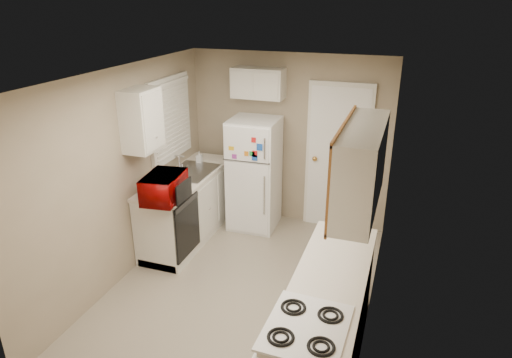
% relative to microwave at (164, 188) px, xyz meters
% --- Properties ---
extents(floor, '(3.80, 3.80, 0.00)m').
position_rel_microwave_xyz_m(floor, '(0.98, -0.13, -1.05)').
color(floor, '#B0A591').
rests_on(floor, ground).
extents(ceiling, '(3.80, 3.80, 0.00)m').
position_rel_microwave_xyz_m(ceiling, '(0.98, -0.13, 1.35)').
color(ceiling, white).
rests_on(ceiling, floor).
extents(wall_left, '(3.80, 3.80, 0.00)m').
position_rel_microwave_xyz_m(wall_left, '(-0.42, -0.13, 0.15)').
color(wall_left, tan).
rests_on(wall_left, floor).
extents(wall_right, '(3.80, 3.80, 0.00)m').
position_rel_microwave_xyz_m(wall_right, '(2.38, -0.13, 0.15)').
color(wall_right, tan).
rests_on(wall_right, floor).
extents(wall_back, '(2.80, 2.80, 0.00)m').
position_rel_microwave_xyz_m(wall_back, '(0.98, 1.77, 0.15)').
color(wall_back, tan).
rests_on(wall_back, floor).
extents(wall_front, '(2.80, 2.80, 0.00)m').
position_rel_microwave_xyz_m(wall_front, '(0.98, -2.03, 0.15)').
color(wall_front, tan).
rests_on(wall_front, floor).
extents(left_counter, '(0.60, 1.80, 0.90)m').
position_rel_microwave_xyz_m(left_counter, '(-0.12, 0.77, -0.60)').
color(left_counter, silver).
rests_on(left_counter, floor).
extents(dishwasher, '(0.03, 0.58, 0.72)m').
position_rel_microwave_xyz_m(dishwasher, '(0.17, 0.17, -0.56)').
color(dishwasher, black).
rests_on(dishwasher, floor).
extents(sink, '(0.54, 0.74, 0.16)m').
position_rel_microwave_xyz_m(sink, '(-0.12, 0.92, -0.19)').
color(sink, gray).
rests_on(sink, left_counter).
extents(microwave, '(0.60, 0.38, 0.38)m').
position_rel_microwave_xyz_m(microwave, '(0.00, 0.00, 0.00)').
color(microwave, '#9F0505').
rests_on(microwave, left_counter).
extents(soap_bottle, '(0.08, 0.08, 0.17)m').
position_rel_microwave_xyz_m(soap_bottle, '(-0.17, 1.26, -0.05)').
color(soap_bottle, silver).
rests_on(soap_bottle, left_counter).
extents(window_blinds, '(0.10, 0.98, 1.08)m').
position_rel_microwave_xyz_m(window_blinds, '(-0.38, 0.92, 0.55)').
color(window_blinds, silver).
rests_on(window_blinds, wall_left).
extents(upper_cabinet_left, '(0.30, 0.45, 0.70)m').
position_rel_microwave_xyz_m(upper_cabinet_left, '(-0.27, 0.09, 0.75)').
color(upper_cabinet_left, silver).
rests_on(upper_cabinet_left, wall_left).
extents(refrigerator, '(0.66, 0.64, 1.56)m').
position_rel_microwave_xyz_m(refrigerator, '(0.60, 1.39, -0.27)').
color(refrigerator, white).
rests_on(refrigerator, floor).
extents(cabinet_over_fridge, '(0.70, 0.30, 0.40)m').
position_rel_microwave_xyz_m(cabinet_over_fridge, '(0.58, 1.62, 0.95)').
color(cabinet_over_fridge, silver).
rests_on(cabinet_over_fridge, wall_back).
extents(interior_door, '(0.86, 0.06, 2.08)m').
position_rel_microwave_xyz_m(interior_door, '(1.68, 1.73, -0.03)').
color(interior_door, white).
rests_on(interior_door, floor).
extents(right_counter, '(0.60, 2.00, 0.90)m').
position_rel_microwave_xyz_m(right_counter, '(2.08, -0.93, -0.60)').
color(right_counter, silver).
rests_on(right_counter, floor).
extents(upper_cabinet_right, '(0.30, 1.20, 0.70)m').
position_rel_microwave_xyz_m(upper_cabinet_right, '(2.23, -0.63, 0.75)').
color(upper_cabinet_right, silver).
rests_on(upper_cabinet_right, wall_right).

